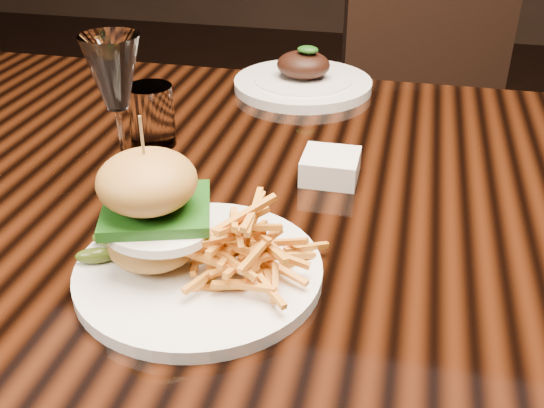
% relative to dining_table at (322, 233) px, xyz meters
% --- Properties ---
extents(dining_table, '(1.60, 0.90, 0.75)m').
position_rel_dining_table_xyz_m(dining_table, '(0.00, 0.00, 0.00)').
color(dining_table, black).
rests_on(dining_table, ground).
extents(burger_plate, '(0.27, 0.27, 0.18)m').
position_rel_dining_table_xyz_m(burger_plate, '(-0.10, -0.23, 0.13)').
color(burger_plate, white).
rests_on(burger_plate, dining_table).
extents(ramekin, '(0.08, 0.08, 0.04)m').
position_rel_dining_table_xyz_m(ramekin, '(0.00, 0.03, 0.09)').
color(ramekin, white).
rests_on(ramekin, dining_table).
extents(wine_glass, '(0.08, 0.08, 0.20)m').
position_rel_dining_table_xyz_m(wine_glass, '(-0.27, -0.05, 0.23)').
color(wine_glass, white).
rests_on(wine_glass, dining_table).
extents(water_tumbler, '(0.07, 0.07, 0.09)m').
position_rel_dining_table_xyz_m(water_tumbler, '(-0.28, 0.08, 0.12)').
color(water_tumbler, white).
rests_on(water_tumbler, dining_table).
extents(far_dish, '(0.26, 0.26, 0.09)m').
position_rel_dining_table_xyz_m(far_dish, '(-0.10, 0.37, 0.09)').
color(far_dish, white).
rests_on(far_dish, dining_table).
extents(chair_far, '(0.58, 0.58, 0.95)m').
position_rel_dining_table_xyz_m(chair_far, '(0.17, 0.89, -0.13)').
color(chair_far, black).
rests_on(chair_far, ground).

